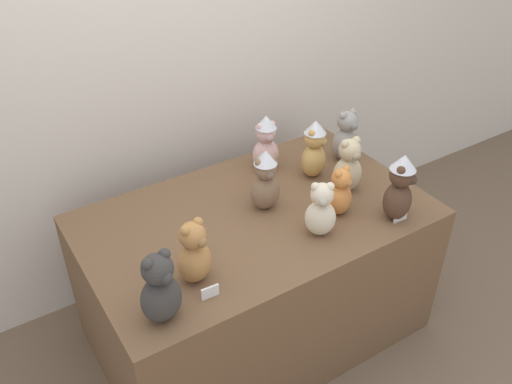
# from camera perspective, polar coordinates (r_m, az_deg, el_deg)

# --- Properties ---
(ground_plane) EXTENTS (10.00, 10.00, 0.00)m
(ground_plane) POSITION_cam_1_polar(r_m,az_deg,el_deg) (2.82, 2.86, -17.13)
(ground_plane) COLOR brown
(wall_back) EXTENTS (7.00, 0.08, 2.60)m
(wall_back) POSITION_cam_1_polar(r_m,az_deg,el_deg) (2.75, -8.37, 14.88)
(wall_back) COLOR silver
(wall_back) RESTS_ON ground_plane
(display_table) EXTENTS (1.55, 0.94, 0.74)m
(display_table) POSITION_cam_1_polar(r_m,az_deg,el_deg) (2.68, -0.00, -8.67)
(display_table) COLOR brown
(display_table) RESTS_ON ground_plane
(teddy_bear_charcoal) EXTENTS (0.17, 0.16, 0.29)m
(teddy_bear_charcoal) POSITION_cam_1_polar(r_m,az_deg,el_deg) (1.92, -9.98, -9.99)
(teddy_bear_charcoal) COLOR #383533
(teddy_bear_charcoal) RESTS_ON display_table
(teddy_bear_ash) EXTENTS (0.15, 0.13, 0.28)m
(teddy_bear_ash) POSITION_cam_1_polar(r_m,az_deg,el_deg) (2.82, 9.36, 5.72)
(teddy_bear_ash) COLOR gray
(teddy_bear_ash) RESTS_ON display_table
(teddy_bear_honey) EXTENTS (0.17, 0.16, 0.30)m
(teddy_bear_honey) POSITION_cam_1_polar(r_m,az_deg,el_deg) (2.65, 6.10, 4.45)
(teddy_bear_honey) COLOR tan
(teddy_bear_honey) RESTS_ON display_table
(teddy_bear_ginger) EXTENTS (0.14, 0.12, 0.23)m
(teddy_bear_ginger) POSITION_cam_1_polar(r_m,az_deg,el_deg) (2.42, 8.79, -0.06)
(teddy_bear_ginger) COLOR #D17F3D
(teddy_bear_ginger) RESTS_ON display_table
(teddy_bear_sand) EXTENTS (0.14, 0.13, 0.28)m
(teddy_bear_sand) POSITION_cam_1_polar(r_m,az_deg,el_deg) (2.57, 9.60, 2.65)
(teddy_bear_sand) COLOR #CCB78E
(teddy_bear_sand) RESTS_ON display_table
(teddy_bear_mocha) EXTENTS (0.15, 0.13, 0.30)m
(teddy_bear_mocha) POSITION_cam_1_polar(r_m,az_deg,el_deg) (2.41, 0.98, 1.20)
(teddy_bear_mocha) COLOR #7F6047
(teddy_bear_mocha) RESTS_ON display_table
(teddy_bear_blush) EXTENTS (0.15, 0.13, 0.30)m
(teddy_bear_blush) POSITION_cam_1_polar(r_m,az_deg,el_deg) (2.69, 1.04, 5.06)
(teddy_bear_blush) COLOR beige
(teddy_bear_blush) RESTS_ON display_table
(teddy_bear_cocoa) EXTENTS (0.19, 0.18, 0.32)m
(teddy_bear_cocoa) POSITION_cam_1_polar(r_m,az_deg,el_deg) (2.42, 14.77, 0.41)
(teddy_bear_cocoa) COLOR #4C3323
(teddy_bear_cocoa) RESTS_ON display_table
(teddy_bear_caramel) EXTENTS (0.17, 0.16, 0.27)m
(teddy_bear_caramel) POSITION_cam_1_polar(r_m,az_deg,el_deg) (2.05, -6.48, -6.40)
(teddy_bear_caramel) COLOR #B27A42
(teddy_bear_caramel) RESTS_ON display_table
(teddy_bear_cream) EXTENTS (0.17, 0.16, 0.26)m
(teddy_bear_cream) POSITION_cam_1_polar(r_m,az_deg,el_deg) (2.28, 6.78, -1.94)
(teddy_bear_cream) COLOR beige
(teddy_bear_cream) RESTS_ON display_table
(name_card_front_left) EXTENTS (0.07, 0.01, 0.05)m
(name_card_front_left) POSITION_cam_1_polar(r_m,az_deg,el_deg) (2.05, -4.82, -10.37)
(name_card_front_left) COLOR white
(name_card_front_left) RESTS_ON display_table
(name_card_front_middle) EXTENTS (0.07, 0.01, 0.05)m
(name_card_front_middle) POSITION_cam_1_polar(r_m,az_deg,el_deg) (2.47, 14.86, -2.46)
(name_card_front_middle) COLOR white
(name_card_front_middle) RESTS_ON display_table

